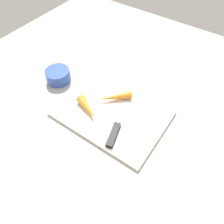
# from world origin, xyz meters

# --- Properties ---
(ground_plane) EXTENTS (1.40, 1.40, 0.00)m
(ground_plane) POSITION_xyz_m (0.00, 0.00, 0.00)
(ground_plane) COLOR #ADA8A0
(cutting_board) EXTENTS (0.36, 0.26, 0.01)m
(cutting_board) POSITION_xyz_m (0.00, 0.00, 0.01)
(cutting_board) COLOR silver
(cutting_board) RESTS_ON ground_plane
(knife) EXTENTS (0.08, 0.20, 0.01)m
(knife) POSITION_xyz_m (0.05, -0.06, 0.02)
(knife) COLOR #B7B7BC
(knife) RESTS_ON cutting_board
(carrot_long) EXTENTS (0.10, 0.11, 0.03)m
(carrot_long) POSITION_xyz_m (-0.03, 0.05, 0.03)
(carrot_long) COLOR orange
(carrot_long) RESTS_ON cutting_board
(carrot_short) EXTENTS (0.11, 0.07, 0.03)m
(carrot_short) POSITION_xyz_m (-0.07, -0.04, 0.03)
(carrot_short) COLOR orange
(carrot_short) RESTS_ON cutting_board
(small_bowl) EXTENTS (0.09, 0.09, 0.05)m
(small_bowl) POSITION_xyz_m (-0.27, 0.02, 0.02)
(small_bowl) COLOR #3351B2
(small_bowl) RESTS_ON ground_plane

